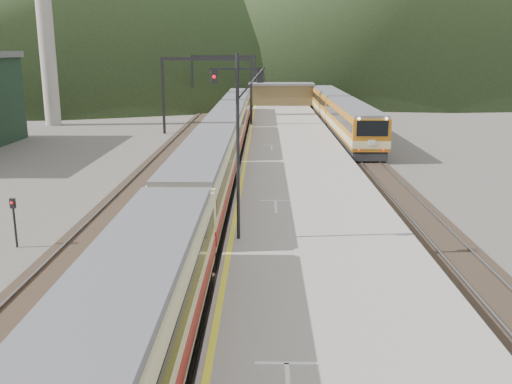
{
  "coord_description": "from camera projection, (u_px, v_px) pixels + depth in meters",
  "views": [
    {
      "loc": [
        3.23,
        -5.63,
        8.61
      ],
      "look_at": [
        2.82,
        21.0,
        2.0
      ],
      "focal_mm": 40.0,
      "sensor_mm": 36.0,
      "label": 1
    }
  ],
  "objects": [
    {
      "name": "track_main",
      "position": [
        225.0,
        159.0,
        46.38
      ],
      "size": [
        2.6,
        200.0,
        0.23
      ],
      "color": "black",
      "rests_on": "ground"
    },
    {
      "name": "track_far",
      "position": [
        164.0,
        159.0,
        46.46
      ],
      "size": [
        2.6,
        200.0,
        0.23
      ],
      "color": "black",
      "rests_on": "ground"
    },
    {
      "name": "track_second",
      "position": [
        366.0,
        159.0,
        46.21
      ],
      "size": [
        2.6,
        200.0,
        0.23
      ],
      "color": "black",
      "rests_on": "ground"
    },
    {
      "name": "platform",
      "position": [
        295.0,
        158.0,
        44.25
      ],
      "size": [
        8.0,
        100.0,
        1.0
      ],
      "primitive_type": "cube",
      "color": "gray",
      "rests_on": "ground"
    },
    {
      "name": "gantry_near",
      "position": [
        207.0,
        81.0,
        59.65
      ],
      "size": [
        9.55,
        0.25,
        8.0
      ],
      "color": "black",
      "rests_on": "ground"
    },
    {
      "name": "gantry_far",
      "position": [
        224.0,
        72.0,
        83.91
      ],
      "size": [
        9.55,
        0.25,
        8.0
      ],
      "color": "black",
      "rests_on": "ground"
    },
    {
      "name": "station_shed",
      "position": [
        281.0,
        94.0,
        82.57
      ],
      "size": [
        9.4,
        4.4,
        3.1
      ],
      "color": "brown",
      "rests_on": "platform"
    },
    {
      "name": "main_train",
      "position": [
        219.0,
        149.0,
        40.0
      ],
      "size": [
        2.74,
        75.13,
        3.34
      ],
      "color": "beige",
      "rests_on": "track_main"
    },
    {
      "name": "second_train",
      "position": [
        339.0,
        112.0,
        63.32
      ],
      "size": [
        2.95,
        40.11,
        3.6
      ],
      "color": "#B46B15",
      "rests_on": "track_second"
    },
    {
      "name": "signal_mast",
      "position": [
        238.0,
        129.0,
        22.68
      ],
      "size": [
        2.16,
        0.62,
        7.54
      ],
      "color": "black",
      "rests_on": "platform"
    },
    {
      "name": "short_signal_b",
      "position": [
        190.0,
        151.0,
        41.75
      ],
      "size": [
        0.24,
        0.19,
        2.27
      ],
      "color": "black",
      "rests_on": "ground"
    },
    {
      "name": "short_signal_c",
      "position": [
        14.0,
        216.0,
        25.35
      ],
      "size": [
        0.24,
        0.19,
        2.27
      ],
      "color": "black",
      "rests_on": "ground"
    }
  ]
}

